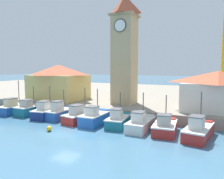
{
  "coord_description": "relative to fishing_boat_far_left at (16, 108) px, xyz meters",
  "views": [
    {
      "loc": [
        13.36,
        -17.01,
        6.49
      ],
      "look_at": [
        0.65,
        9.23,
        3.5
      ],
      "focal_mm": 35.0,
      "sensor_mm": 36.0,
      "label": 1
    }
  ],
  "objects": [
    {
      "name": "clock_tower",
      "position": [
        13.44,
        7.56,
        8.46
      ],
      "size": [
        3.52,
        3.52,
        16.79
      ],
      "color": "tan",
      "rests_on": "quay_wharf"
    },
    {
      "name": "fishing_boat_far_left",
      "position": [
        0.0,
        0.0,
        0.0
      ],
      "size": [
        2.2,
        5.14,
        4.59
      ],
      "color": "#2356A8",
      "rests_on": "ground"
    },
    {
      "name": "fishing_boat_right_inner",
      "position": [
        15.91,
        0.05,
        -0.07
      ],
      "size": [
        2.31,
        4.47,
        3.74
      ],
      "color": "#196B7F",
      "rests_on": "ground"
    },
    {
      "name": "port_crane_near",
      "position": [
        26.23,
        17.84,
        8.81
      ],
      "size": [
        2.66,
        9.58,
        20.82
      ],
      "color": "#976E11",
      "rests_on": "quay_wharf"
    },
    {
      "name": "fishing_boat_center",
      "position": [
        11.07,
        -0.0,
        -0.07
      ],
      "size": [
        2.8,
        5.18,
        4.03
      ],
      "color": "#AD2823",
      "rests_on": "ground"
    },
    {
      "name": "fishing_boat_mid_right",
      "position": [
        13.18,
        -0.38,
        0.01
      ],
      "size": [
        2.18,
        4.5,
        4.03
      ],
      "color": "#2356A8",
      "rests_on": "ground"
    },
    {
      "name": "ground_plane",
      "position": [
        12.15,
        -4.39,
        -0.79
      ],
      "size": [
        300.0,
        300.0,
        0.0
      ],
      "primitive_type": "plane",
      "color": "teal"
    },
    {
      "name": "fishing_boat_right_outer",
      "position": [
        18.51,
        -0.06,
        -0.1
      ],
      "size": [
        2.06,
        4.96,
        3.83
      ],
      "color": "silver",
      "rests_on": "ground"
    },
    {
      "name": "fishing_boat_mid_left",
      "position": [
        7.85,
        0.22,
        0.01
      ],
      "size": [
        1.92,
        4.41,
        3.64
      ],
      "color": "#2356A8",
      "rests_on": "ground"
    },
    {
      "name": "mooring_buoy",
      "position": [
        10.32,
        -4.71,
        -0.52
      ],
      "size": [
        0.54,
        0.54,
        0.54
      ],
      "primitive_type": "sphere",
      "color": "gold",
      "rests_on": "ground"
    },
    {
      "name": "fishing_boat_left_inner",
      "position": [
        5.81,
        0.03,
        -0.02
      ],
      "size": [
        2.65,
        4.99,
        4.08
      ],
      "color": "navy",
      "rests_on": "ground"
    },
    {
      "name": "warehouse_right",
      "position": [
        25.6,
        7.15,
        2.92
      ],
      "size": [
        8.41,
        5.84,
        4.82
      ],
      "color": "silver",
      "rests_on": "quay_wharf"
    },
    {
      "name": "warehouse_left",
      "position": [
        2.01,
        6.99,
        3.34
      ],
      "size": [
        8.72,
        6.99,
        5.66
      ],
      "color": "tan",
      "rests_on": "quay_wharf"
    },
    {
      "name": "fishing_boat_far_right",
      "position": [
        21.05,
        -0.27,
        -0.1
      ],
      "size": [
        2.48,
        4.47,
        3.73
      ],
      "color": "#AD2823",
      "rests_on": "ground"
    },
    {
      "name": "fishing_boat_end_right",
      "position": [
        24.14,
        -0.45,
        -0.05
      ],
      "size": [
        2.6,
        5.26,
        4.24
      ],
      "color": "#AD2823",
      "rests_on": "ground"
    },
    {
      "name": "quay_wharf",
      "position": [
        12.15,
        22.84,
        -0.17
      ],
      "size": [
        120.0,
        40.0,
        1.24
      ],
      "primitive_type": "cube",
      "color": "gray",
      "rests_on": "ground"
    },
    {
      "name": "fishing_boat_left_outer",
      "position": [
        2.6,
        0.28,
        -0.01
      ],
      "size": [
        2.26,
        4.39,
        3.85
      ],
      "color": "#196B7F",
      "rests_on": "ground"
    }
  ]
}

